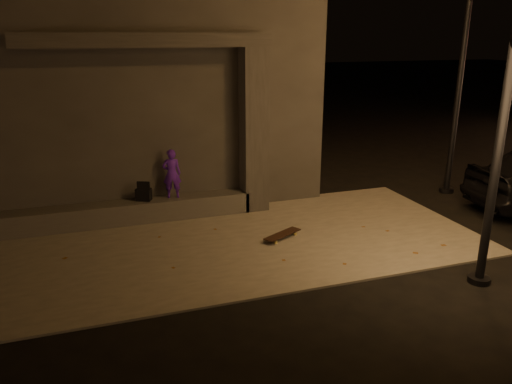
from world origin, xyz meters
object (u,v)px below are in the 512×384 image
object	(u,v)px
skateboarder	(172,174)
backpack	(144,194)
skateboard	(282,235)
column	(254,131)

from	to	relation	value
skateboarder	backpack	size ratio (longest dim) A/B	2.45
skateboarder	skateboard	bearing A→B (deg)	141.23
column	backpack	world-z (taller)	column
backpack	skateboard	xyz separation A→B (m)	(2.45, -1.91, -0.52)
skateboarder	skateboard	xyz separation A→B (m)	(1.82, -1.91, -0.91)
column	skateboarder	distance (m)	2.03
column	backpack	xyz separation A→B (m)	(-2.49, 0.00, -1.20)
column	skateboard	distance (m)	2.57
skateboard	skateboarder	bearing A→B (deg)	105.35
column	skateboard	xyz separation A→B (m)	(-0.04, -1.91, -1.72)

